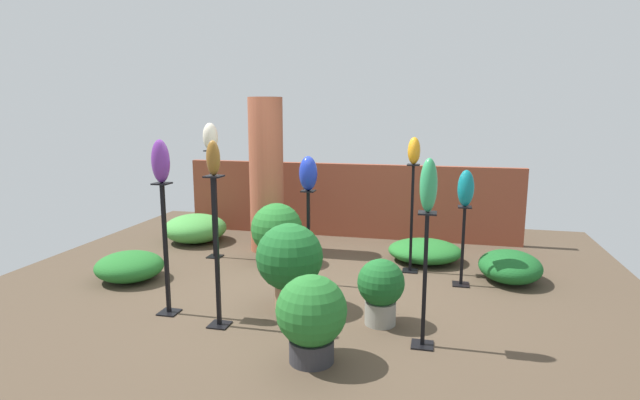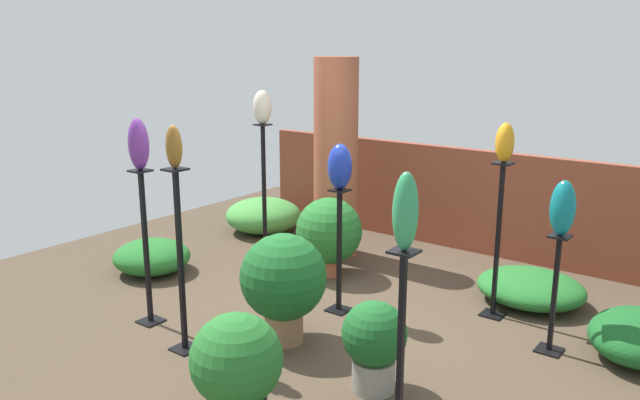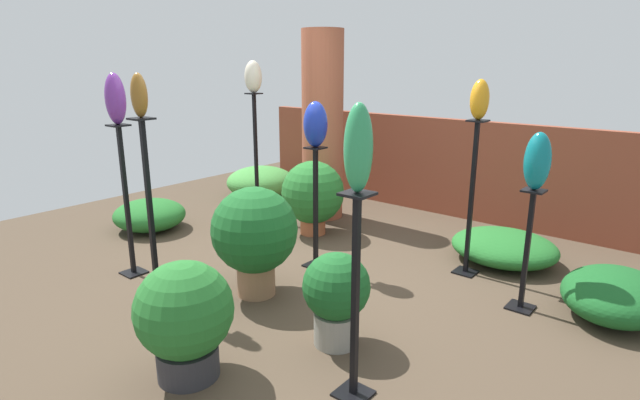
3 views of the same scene
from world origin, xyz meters
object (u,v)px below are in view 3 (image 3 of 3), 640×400
(pedestal_teal, at_px, (526,256))
(potted_plant_mid_left, at_px, (336,294))
(pedestal_amber, at_px, (471,205))
(pedestal_cobalt, at_px, (316,213))
(art_vase_amber, at_px, (480,99))
(brick_pillar, at_px, (323,127))
(pedestal_ivory, at_px, (256,161))
(potted_plant_front_right, at_px, (313,194))
(art_vase_jade, at_px, (358,148))
(art_vase_bronze, at_px, (139,95))
(art_vase_cobalt, at_px, (315,124))
(art_vase_ivory, at_px, (253,77))
(pedestal_violet, at_px, (127,208))
(art_vase_violet, at_px, (115,99))
(pedestal_bronze, at_px, (151,220))
(art_vase_teal, at_px, (537,161))
(potted_plant_near_pillar, at_px, (185,316))
(potted_plant_mid_right, at_px, (254,233))
(pedestal_jade, at_px, (355,308))

(pedestal_teal, xyz_separation_m, potted_plant_mid_left, (-0.83, -1.35, -0.07))
(pedestal_amber, bearing_deg, pedestal_cobalt, -147.00)
(art_vase_amber, relative_size, potted_plant_mid_left, 0.52)
(brick_pillar, bearing_deg, pedestal_ivory, -138.15)
(brick_pillar, height_order, potted_plant_front_right, brick_pillar)
(art_vase_jade, bearing_deg, pedestal_ivory, 145.16)
(brick_pillar, bearing_deg, art_vase_bronze, -80.64)
(pedestal_cobalt, bearing_deg, brick_pillar, 127.08)
(pedestal_teal, distance_m, art_vase_amber, 1.38)
(pedestal_amber, height_order, art_vase_cobalt, art_vase_cobalt)
(brick_pillar, xyz_separation_m, art_vase_ivory, (-0.62, -0.55, 0.60))
(pedestal_violet, distance_m, art_vase_violet, 0.97)
(art_vase_amber, bearing_deg, pedestal_bronze, -128.89)
(pedestal_bronze, height_order, art_vase_teal, pedestal_bronze)
(brick_pillar, bearing_deg, potted_plant_near_pillar, -64.51)
(brick_pillar, height_order, potted_plant_mid_left, brick_pillar)
(pedestal_ivory, xyz_separation_m, pedestal_bronze, (1.07, -2.16, -0.03))
(pedestal_cobalt, xyz_separation_m, art_vase_teal, (1.83, 0.39, 0.67))
(art_vase_cobalt, bearing_deg, art_vase_jade, -43.44)
(pedestal_bronze, xyz_separation_m, potted_plant_mid_right, (0.55, 0.60, -0.16))
(potted_plant_near_pillar, bearing_deg, pedestal_amber, 75.67)
(pedestal_ivory, bearing_deg, potted_plant_mid_left, -33.57)
(pedestal_amber, relative_size, potted_plant_near_pillar, 1.88)
(brick_pillar, bearing_deg, pedestal_jade, -47.77)
(potted_plant_mid_left, bearing_deg, art_vase_teal, 58.49)
(potted_plant_near_pillar, bearing_deg, pedestal_ivory, 129.10)
(pedestal_amber, xyz_separation_m, art_vase_jade, (0.24, -2.13, 0.82))
(art_vase_ivory, xyz_separation_m, art_vase_teal, (3.45, -0.38, -0.55))
(pedestal_cobalt, height_order, pedestal_bronze, pedestal_bronze)
(potted_plant_front_right, bearing_deg, pedestal_teal, -7.70)
(pedestal_ivory, xyz_separation_m, potted_plant_mid_right, (1.62, -1.55, -0.18))
(brick_pillar, relative_size, pedestal_cobalt, 1.97)
(pedestal_cobalt, relative_size, art_vase_cobalt, 2.84)
(pedestal_bronze, bearing_deg, art_vase_amber, 51.11)
(brick_pillar, xyz_separation_m, pedestal_cobalt, (1.00, -1.32, -0.62))
(art_vase_teal, relative_size, potted_plant_mid_right, 0.47)
(pedestal_cobalt, distance_m, art_vase_jade, 2.19)
(pedestal_jade, height_order, pedestal_teal, pedestal_jade)
(pedestal_cobalt, height_order, potted_plant_mid_left, pedestal_cobalt)
(pedestal_teal, distance_m, art_vase_cobalt, 2.09)
(pedestal_bronze, xyz_separation_m, pedestal_teal, (2.38, 1.77, -0.25))
(pedestal_violet, relative_size, art_vase_ivory, 3.68)
(pedestal_bronze, relative_size, potted_plant_mid_right, 1.61)
(art_vase_amber, xyz_separation_m, art_vase_bronze, (-1.74, -2.16, 0.07))
(pedestal_violet, height_order, art_vase_jade, art_vase_jade)
(art_vase_jade, bearing_deg, art_vase_amber, 96.42)
(pedestal_cobalt, bearing_deg, potted_plant_mid_right, -90.10)
(pedestal_violet, distance_m, potted_plant_mid_right, 1.28)
(pedestal_bronze, height_order, art_vase_bronze, art_vase_bronze)
(pedestal_jade, bearing_deg, art_vase_cobalt, 136.56)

